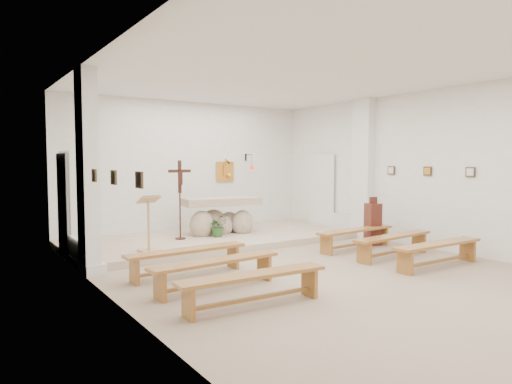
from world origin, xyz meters
TOP-DOWN VIEW (x-y plane):
  - ground at (0.00, 0.00)m, footprint 7.00×10.00m
  - wall_left at (-3.49, 0.00)m, footprint 0.02×10.00m
  - wall_right at (3.49, 0.00)m, footprint 0.02×10.00m
  - wall_back at (0.00, 4.99)m, footprint 7.00×0.02m
  - ceiling at (0.00, 0.00)m, footprint 7.00×10.00m
  - sanctuary_platform at (0.00, 3.50)m, footprint 6.98×3.00m
  - pilaster_left at (-3.37, 2.00)m, footprint 0.26×0.55m
  - pilaster_right at (3.37, 2.00)m, footprint 0.26×0.55m
  - gold_wall_relief at (1.05, 4.96)m, footprint 0.55×0.04m
  - sanctuary_lamp at (1.75, 4.71)m, footprint 0.11×0.36m
  - station_frame_left_front at (-3.47, -0.80)m, footprint 0.03×0.20m
  - station_frame_left_mid at (-3.47, 0.20)m, footprint 0.03×0.20m
  - station_frame_left_rear at (-3.47, 1.20)m, footprint 0.03×0.20m
  - station_frame_right_front at (3.47, -0.80)m, footprint 0.03×0.20m
  - station_frame_right_mid at (3.47, 0.20)m, footprint 0.03×0.20m
  - station_frame_right_rear at (3.47, 1.20)m, footprint 0.03×0.20m
  - radiator_left at (-3.43, 2.70)m, footprint 0.10×0.85m
  - radiator_right at (3.43, 2.70)m, footprint 0.10×0.85m
  - altar at (0.21, 3.74)m, footprint 1.98×1.03m
  - lectern at (-2.10, 2.53)m, footprint 0.44×0.39m
  - crucifix_stand at (-0.97, 3.53)m, footprint 0.55×0.24m
  - potted_plant at (-0.08, 3.36)m, footprint 0.50×0.45m
  - donation_pedestal at (2.76, 1.11)m, footprint 0.36×0.36m
  - bench_left_front at (-2.03, 0.95)m, footprint 2.17×0.42m
  - bench_right_front at (2.03, 0.95)m, footprint 2.17×0.48m
  - bench_left_second at (-2.03, -0.07)m, footprint 2.17×0.48m
  - bench_right_second at (2.03, -0.07)m, footprint 2.18×0.52m
  - bench_left_third at (-2.03, -1.09)m, footprint 2.17×0.46m
  - bench_right_third at (2.03, -1.09)m, footprint 2.16×0.36m

SIDE VIEW (x-z plane):
  - ground at x=0.00m, z-range 0.00..0.00m
  - sanctuary_platform at x=0.00m, z-range 0.00..0.15m
  - radiator_left at x=-3.43m, z-range 0.01..0.53m
  - radiator_right at x=3.43m, z-range 0.01..0.53m
  - bench_left_front at x=-2.03m, z-range 0.11..0.57m
  - bench_right_front at x=2.03m, z-range 0.11..0.57m
  - bench_left_second at x=-2.03m, z-range 0.11..0.57m
  - bench_right_second at x=2.03m, z-range 0.11..0.57m
  - bench_left_third at x=-2.03m, z-range 0.11..0.57m
  - bench_right_third at x=2.03m, z-range 0.11..0.57m
  - potted_plant at x=-0.08m, z-range 0.15..0.66m
  - donation_pedestal at x=2.76m, z-range -0.07..1.05m
  - altar at x=0.21m, z-range 0.04..1.01m
  - lectern at x=-2.10m, z-range 0.14..1.29m
  - crucifix_stand at x=-0.97m, z-range 0.29..2.10m
  - gold_wall_relief at x=1.05m, z-range 1.38..1.92m
  - station_frame_left_front at x=-3.47m, z-range 1.62..1.82m
  - station_frame_left_mid at x=-3.47m, z-range 1.62..1.82m
  - station_frame_left_rear at x=-3.47m, z-range 1.62..1.82m
  - station_frame_right_front at x=3.47m, z-range 1.62..1.82m
  - station_frame_right_mid at x=3.47m, z-range 1.62..1.82m
  - station_frame_right_rear at x=3.47m, z-range 1.62..1.82m
  - wall_left at x=-3.49m, z-range 0.00..3.50m
  - wall_right at x=3.49m, z-range 0.00..3.50m
  - wall_back at x=0.00m, z-range 0.00..3.50m
  - pilaster_left at x=-3.37m, z-range 0.00..3.50m
  - pilaster_right at x=3.37m, z-range 0.00..3.50m
  - sanctuary_lamp at x=1.75m, z-range 1.59..2.03m
  - ceiling at x=0.00m, z-range 3.48..3.50m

